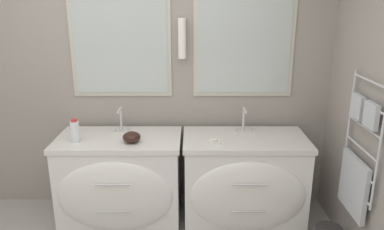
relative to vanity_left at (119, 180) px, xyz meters
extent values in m
cube|color=gray|center=(0.12, 0.42, 0.88)|extent=(5.27, 0.06, 2.60)
cube|color=#BCB7A8|center=(0.00, 0.38, 1.24)|extent=(0.92, 0.02, 1.08)
cube|color=#B2BCBA|center=(0.00, 0.37, 1.24)|extent=(0.85, 0.01, 1.01)
cube|color=#BCB7A8|center=(1.13, 0.38, 1.24)|extent=(0.92, 0.02, 1.08)
cube|color=#B2BCBA|center=(1.13, 0.37, 1.24)|extent=(0.85, 0.01, 1.01)
cylinder|color=white|center=(0.56, 0.33, 1.24)|extent=(0.07, 0.07, 0.36)
cube|color=silver|center=(0.56, 0.38, 1.24)|extent=(0.05, 0.02, 0.08)
cube|color=gray|center=(1.99, -0.50, 0.88)|extent=(0.06, 3.42, 2.60)
cylinder|color=silver|center=(1.92, -0.73, 0.59)|extent=(0.02, 0.02, 0.91)
cylinder|color=silver|center=(1.92, -0.21, 0.59)|extent=(0.02, 0.02, 0.91)
cylinder|color=silver|center=(1.92, -0.47, 1.02)|extent=(0.02, 0.51, 0.02)
cylinder|color=silver|center=(1.92, -0.47, 0.85)|extent=(0.02, 0.51, 0.02)
cylinder|color=silver|center=(1.92, -0.47, 0.68)|extent=(0.02, 0.51, 0.02)
cylinder|color=silver|center=(1.92, -0.47, 0.51)|extent=(0.02, 0.51, 0.02)
cylinder|color=silver|center=(1.92, -0.47, 0.34)|extent=(0.02, 0.51, 0.02)
cylinder|color=silver|center=(1.92, -0.47, 0.17)|extent=(0.02, 0.51, 0.02)
cube|color=#B7BCC1|center=(1.90, -0.47, 0.20)|extent=(0.04, 0.43, 0.45)
cube|color=#B7BCC1|center=(1.90, -0.58, 0.80)|extent=(0.04, 0.17, 0.18)
cube|color=#B7BCC1|center=(1.90, -0.36, 0.80)|extent=(0.04, 0.17, 0.18)
cube|color=white|center=(0.00, 0.04, -0.03)|extent=(1.07, 0.58, 0.78)
ellipsoid|color=white|center=(0.00, -0.25, -0.03)|extent=(0.98, 0.13, 0.65)
cube|color=silver|center=(0.00, 0.04, 0.38)|extent=(1.10, 0.61, 0.04)
ellipsoid|color=white|center=(0.00, 0.01, 0.35)|extent=(0.43, 0.37, 0.10)
cylinder|color=silver|center=(0.00, -0.32, 0.13)|extent=(0.29, 0.01, 0.01)
cylinder|color=silver|center=(0.00, -0.32, -0.12)|extent=(0.29, 0.01, 0.01)
cube|color=white|center=(1.13, 0.04, -0.03)|extent=(1.07, 0.58, 0.78)
ellipsoid|color=white|center=(1.13, -0.25, -0.03)|extent=(0.98, 0.13, 0.65)
cube|color=silver|center=(1.13, 0.04, 0.38)|extent=(1.10, 0.61, 0.04)
ellipsoid|color=white|center=(1.13, 0.01, 0.35)|extent=(0.43, 0.37, 0.10)
cylinder|color=silver|center=(1.13, -0.32, 0.13)|extent=(0.29, 0.01, 0.01)
cylinder|color=silver|center=(1.13, -0.32, -0.12)|extent=(0.29, 0.01, 0.01)
cylinder|color=silver|center=(0.00, 0.20, 0.52)|extent=(0.02, 0.02, 0.23)
cylinder|color=silver|center=(0.00, 0.14, 0.62)|extent=(0.02, 0.13, 0.02)
cylinder|color=silver|center=(-0.07, 0.20, 0.42)|extent=(0.03, 0.03, 0.04)
cylinder|color=silver|center=(0.07, 0.20, 0.42)|extent=(0.03, 0.03, 0.04)
cylinder|color=silver|center=(1.13, 0.20, 0.52)|extent=(0.02, 0.02, 0.23)
cylinder|color=silver|center=(1.13, 0.14, 0.62)|extent=(0.02, 0.13, 0.02)
cylinder|color=silver|center=(1.06, 0.20, 0.42)|extent=(0.03, 0.03, 0.04)
cylinder|color=silver|center=(1.20, 0.20, 0.42)|extent=(0.03, 0.03, 0.04)
cylinder|color=silver|center=(-0.35, -0.06, 0.49)|extent=(0.08, 0.08, 0.18)
cylinder|color=red|center=(-0.35, -0.06, 0.59)|extent=(0.05, 0.05, 0.02)
ellipsoid|color=black|center=(0.14, -0.08, 0.45)|extent=(0.15, 0.15, 0.09)
cube|color=white|center=(0.85, -0.10, 0.41)|extent=(0.09, 0.06, 0.02)
ellipsoid|color=#F2E5CC|center=(0.85, -0.10, 0.44)|extent=(0.05, 0.04, 0.02)
torus|color=#282626|center=(1.76, -0.47, -0.19)|extent=(0.22, 0.22, 0.01)
camera|label=1|loc=(0.65, -3.07, 1.57)|focal=35.00mm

